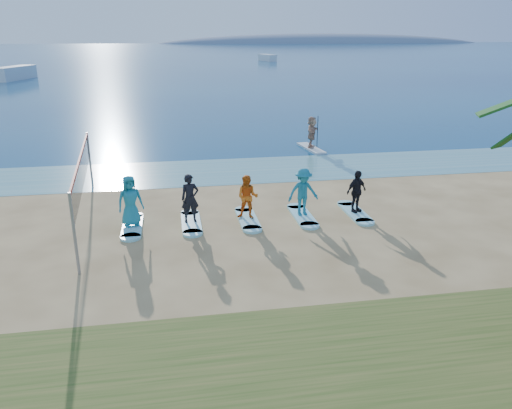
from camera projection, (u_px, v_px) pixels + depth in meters
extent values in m
plane|color=tan|center=(246.00, 260.00, 15.48)|extent=(600.00, 600.00, 0.00)
plane|color=teal|center=(214.00, 171.00, 25.25)|extent=(600.00, 600.00, 0.00)
plane|color=navy|center=(172.00, 53.00, 164.41)|extent=(600.00, 600.00, 0.00)
ellipsoid|color=slate|center=(324.00, 43.00, 310.05)|extent=(220.00, 56.00, 18.00)
cylinder|color=gray|center=(74.00, 234.00, 14.19)|extent=(0.09, 0.09, 2.50)
cylinder|color=gray|center=(90.00, 160.00, 22.41)|extent=(0.09, 0.09, 2.50)
cube|color=black|center=(82.00, 172.00, 18.08)|extent=(0.81, 8.97, 1.00)
cube|color=red|center=(80.00, 158.00, 17.91)|extent=(0.84, 8.97, 0.10)
cube|color=silver|center=(311.00, 148.00, 30.03)|extent=(1.07, 3.06, 0.12)
imported|color=tan|center=(312.00, 132.00, 29.71)|extent=(1.16, 1.79, 1.85)
cube|color=silver|center=(15.00, 80.00, 73.50)|extent=(4.59, 9.02, 1.90)
cube|color=silver|center=(267.00, 61.00, 120.27)|extent=(3.49, 6.86, 1.54)
cube|color=#96E3E9|center=(132.00, 226.00, 18.04)|extent=(0.70, 2.20, 0.09)
imported|color=teal|center=(130.00, 201.00, 17.72)|extent=(1.05, 0.86, 1.85)
cube|color=#96E3E9|center=(191.00, 223.00, 18.38)|extent=(0.70, 2.20, 0.09)
imported|color=black|center=(190.00, 198.00, 18.08)|extent=(0.71, 0.53, 1.79)
cube|color=#96E3E9|center=(248.00, 219.00, 18.73)|extent=(0.70, 2.20, 0.09)
imported|color=orange|center=(248.00, 197.00, 18.44)|extent=(0.96, 0.85, 1.65)
cube|color=#96E3E9|center=(302.00, 216.00, 19.07)|extent=(0.70, 2.20, 0.09)
imported|color=teal|center=(303.00, 192.00, 18.75)|extent=(1.23, 0.78, 1.82)
cube|color=#96E3E9|center=(355.00, 212.00, 19.41)|extent=(0.70, 2.20, 0.09)
imported|color=black|center=(356.00, 191.00, 19.12)|extent=(1.04, 0.77, 1.64)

